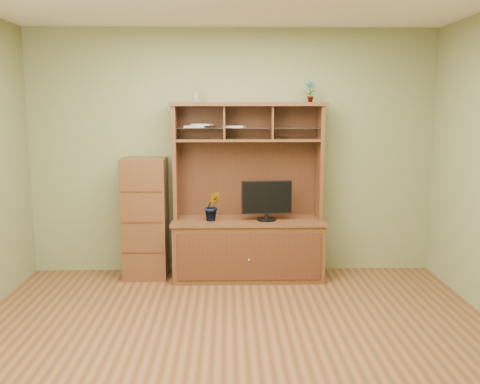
{
  "coord_description": "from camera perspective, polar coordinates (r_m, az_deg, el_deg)",
  "views": [
    {
      "loc": [
        -0.06,
        -3.95,
        1.85
      ],
      "look_at": [
        0.07,
        1.2,
        1.03
      ],
      "focal_mm": 40.0,
      "sensor_mm": 36.0,
      "label": 1
    }
  ],
  "objects": [
    {
      "name": "monitor",
      "position": [
        5.69,
        2.87,
        -0.83
      ],
      "size": [
        0.54,
        0.21,
        0.42
      ],
      "rotation": [
        0.0,
        0.0,
        0.09
      ],
      "color": "black",
      "rests_on": "media_hutch"
    },
    {
      "name": "magazines",
      "position": [
        5.76,
        -3.16,
        7.05
      ],
      "size": [
        0.67,
        0.22,
        0.04
      ],
      "color": "#B2B1B7",
      "rests_on": "media_hutch"
    },
    {
      "name": "side_cabinet",
      "position": [
        5.91,
        -10.07,
        -2.75
      ],
      "size": [
        0.47,
        0.43,
        1.31
      ],
      "color": "#412412",
      "rests_on": "room"
    },
    {
      "name": "media_hutch",
      "position": [
        5.83,
        0.86,
        -4.1
      ],
      "size": [
        1.66,
        0.61,
        1.9
      ],
      "color": "#412412",
      "rests_on": "room"
    },
    {
      "name": "top_plant",
      "position": [
        5.82,
        7.49,
        10.57
      ],
      "size": [
        0.12,
        0.08,
        0.22
      ],
      "primitive_type": "imported",
      "rotation": [
        0.0,
        0.0,
        0.05
      ],
      "color": "#316222",
      "rests_on": "media_hutch"
    },
    {
      "name": "reed_diffuser",
      "position": [
        5.76,
        -4.83,
        10.62
      ],
      "size": [
        0.06,
        0.06,
        0.28
      ],
      "color": "silver",
      "rests_on": "media_hutch"
    },
    {
      "name": "room",
      "position": [
        3.98,
        -0.54,
        1.82
      ],
      "size": [
        4.54,
        4.04,
        2.74
      ],
      "color": "#522E17",
      "rests_on": "ground"
    },
    {
      "name": "orchid_plant",
      "position": [
        5.69,
        -2.96,
        -1.5
      ],
      "size": [
        0.2,
        0.17,
        0.32
      ],
      "primitive_type": "imported",
      "rotation": [
        0.0,
        0.0,
        0.19
      ],
      "color": "#3B5F20",
      "rests_on": "media_hutch"
    }
  ]
}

